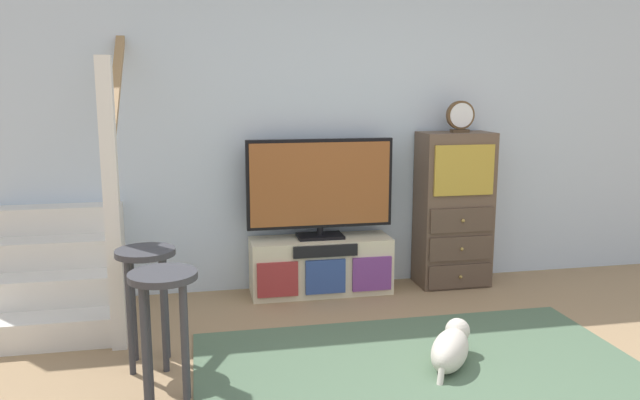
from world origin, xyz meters
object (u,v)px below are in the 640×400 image
Objects in this scene: desk_clock at (460,117)px; bar_stool_near at (164,309)px; media_console at (321,266)px; bar_stool_far at (147,280)px; television at (320,186)px; side_cabinet at (454,210)px; dog at (451,348)px.

bar_stool_near is at bearing -144.32° from desk_clock.
bar_stool_far is (-1.25, -1.09, 0.30)m from media_console.
desk_clock is at bearing -1.45° from television.
side_cabinet is at bearing 0.53° from media_console.
desk_clock reaches higher than bar_stool_near.
side_cabinet is at bearing 25.05° from bar_stool_far.
television reaches higher than bar_stool_near.
bar_stool_far reaches higher than dog.
side_cabinet reaches higher than bar_stool_near.
bar_stool_far reaches higher than media_console.
television is at bearing 90.00° from media_console.
television reaches higher than media_console.
side_cabinet is at bearing 36.16° from bar_stool_near.
bar_stool_far is at bearing -155.43° from desk_clock.
side_cabinet is 5.05× the size of desk_clock.
media_console is 1.54m from dog.
media_console is 1.18m from side_cabinet.
desk_clock reaches higher than bar_stool_far.
bar_stool_far is at bearing -138.77° from media_console.
dog is at bearing -114.11° from desk_clock.
media_console is at bearing 55.33° from bar_stool_near.
media_console is at bearing -179.47° from side_cabinet.
desk_clock is at bearing -0.24° from media_console.
television is 2.02m from bar_stool_near.
desk_clock is 0.35× the size of bar_stool_far.
television is (-0.00, 0.02, 0.64)m from media_console.
television is 1.72m from dog.
media_console is at bearing -90.00° from television.
bar_stool_near is (-1.12, -1.65, -0.32)m from television.
desk_clock is at bearing -37.97° from side_cabinet.
side_cabinet reaches higher than television.
side_cabinet is 1.74× the size of bar_stool_near.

